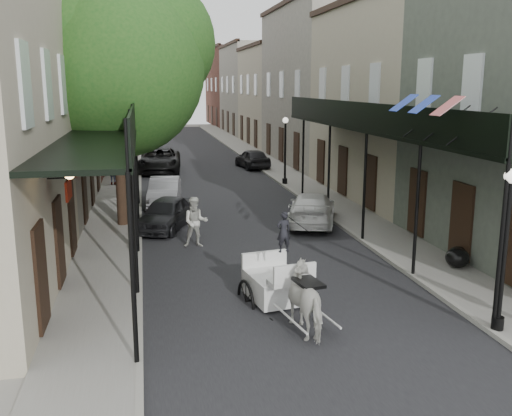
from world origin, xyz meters
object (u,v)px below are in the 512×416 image
tree_near (126,61)px  lamppost_right_far (285,150)px  lamppost_right_near (505,248)px  lamppost_left (133,195)px  horse (310,300)px  carriage (270,261)px  pedestrian_sidewalk_left (113,172)px  car_left_near (166,213)px  pedestrian_walking (196,222)px  car_left_far (160,160)px  car_left_mid (165,192)px  car_right_far (252,158)px  tree_far (131,81)px  car_right_near (312,209)px

tree_near → lamppost_right_far: 12.24m
lamppost_right_near → lamppost_left: 11.46m
tree_near → lamppost_left: (0.10, -4.18, -4.44)m
lamppost_right_far → horse: (-4.18, -19.00, -1.29)m
lamppost_left → lamppost_right_far: size_ratio=1.00×
tree_near → carriage: size_ratio=3.77×
pedestrian_sidewalk_left → car_left_near: bearing=93.0°
lamppost_right_near → pedestrian_walking: 10.57m
lamppost_right_far → pedestrian_walking: 13.02m
car_left_far → tree_near: bearing=-91.6°
car_left_mid → car_right_far: 12.82m
lamppost_right_near → pedestrian_sidewalk_left: bearing=113.8°
car_right_far → lamppost_right_near: bearing=83.5°
carriage → pedestrian_sidewalk_left: size_ratio=1.73×
tree_far → carriage: size_ratio=3.38×
horse → car_left_mid: size_ratio=0.46×
tree_near → lamppost_right_far: size_ratio=2.60×
lamppost_right_near → carriage: size_ratio=1.45×
tree_near → pedestrian_walking: (2.20, -3.62, -5.60)m
lamppost_right_far → horse: bearing=-102.4°
lamppost_left → car_left_far: bearing=85.6°
pedestrian_walking → car_right_far: (5.60, 18.56, -0.22)m
tree_near → pedestrian_walking: bearing=-58.8°
horse → carriage: (-0.40, 2.34, 0.23)m
lamppost_left → car_left_near: bearing=70.3°
lamppost_right_far → car_left_far: lamppost_right_far is taller
lamppost_left → lamppost_right_far: bearing=55.7°
lamppost_right_near → lamppost_right_far: (0.00, 20.00, 0.00)m
lamppost_left → car_left_mid: lamppost_left is taller
car_left_mid → car_right_near: same height
carriage → pedestrian_walking: 5.43m
tree_far → pedestrian_walking: tree_far is taller
tree_near → car_left_near: bearing=-34.9°
tree_near → pedestrian_sidewalk_left: (-1.22, 9.38, -5.63)m
car_left_mid → carriage: bearing=-73.3°
lamppost_left → car_right_near: 7.81m
tree_far → car_left_near: tree_far is taller
lamppost_right_far → carriage: 17.31m
tree_far → lamppost_right_far: size_ratio=2.32×
pedestrian_sidewalk_left → car_left_near: pedestrian_sidewalk_left is taller
tree_near → lamppost_left: bearing=-88.7°
car_left_near → lamppost_left: bearing=-87.5°
tree_far → car_right_far: bearing=6.8°
tree_far → car_right_near: (7.22, -15.18, -5.19)m
car_right_near → tree_far: bearing=-45.1°
tree_near → horse: tree_near is taller
lamppost_left → car_left_mid: 8.23m
pedestrian_walking → car_left_far: 18.02m
car_left_mid → car_right_near: size_ratio=0.88×
tree_far → car_left_mid: tree_far is taller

